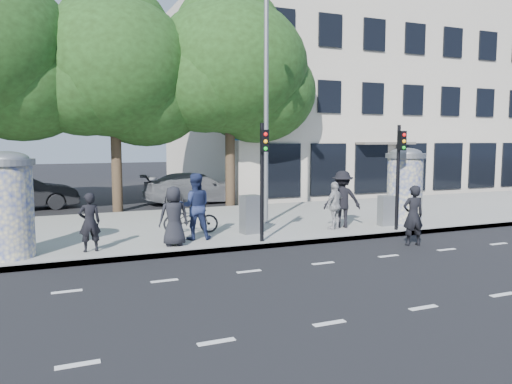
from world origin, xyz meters
name	(u,v)px	position (x,y,z in m)	size (l,w,h in m)	color
ground	(355,278)	(0.00, 0.00, 0.00)	(120.00, 120.00, 0.00)	black
sidewalk	(237,223)	(0.00, 7.50, 0.07)	(40.00, 8.00, 0.15)	gray
curb	(285,244)	(0.00, 3.55, 0.07)	(40.00, 0.10, 0.16)	slate
lane_dash_near	(423,308)	(0.00, -2.20, 0.00)	(32.00, 0.12, 0.01)	silver
lane_dash_far	(323,263)	(0.00, 1.40, 0.00)	(32.00, 0.12, 0.01)	silver
ad_column_left	(8,202)	(-7.20, 4.50, 1.54)	(1.36, 1.36, 2.65)	beige
ad_column_right	(405,184)	(5.20, 4.70, 1.54)	(1.36, 1.36, 2.65)	beige
traffic_pole_near	(263,170)	(-0.60, 3.79, 2.23)	(0.22, 0.31, 3.40)	black
traffic_pole_far	(399,166)	(4.20, 3.79, 2.23)	(0.22, 0.31, 3.40)	black
street_lamp	(267,89)	(0.80, 6.63, 4.79)	(0.25, 0.93, 8.00)	slate
tree_near_left	(114,68)	(-3.50, 12.70, 6.06)	(6.80, 6.80, 8.97)	#38281C
tree_center	(230,67)	(1.50, 12.30, 6.31)	(7.00, 7.00, 9.30)	#38281C
building	(338,96)	(12.00, 19.99, 5.99)	(20.30, 15.85, 12.00)	beige
ped_a	(174,216)	(-3.09, 4.23, 0.98)	(0.81, 0.53, 1.66)	black
ped_b	(90,222)	(-5.30, 4.37, 0.93)	(0.57, 0.37, 1.56)	black
ped_c	(195,206)	(-2.30, 4.88, 1.13)	(0.95, 0.74, 1.96)	navy
ped_d	(342,199)	(2.79, 4.90, 1.10)	(1.23, 0.71, 1.90)	black
ped_e	(335,206)	(2.38, 4.69, 0.94)	(0.92, 0.52, 1.57)	#A2A2A5
man_road	(413,215)	(3.51, 2.25, 0.88)	(0.64, 0.42, 1.77)	black
bicycle	(191,219)	(-2.15, 5.90, 0.60)	(1.71, 0.60, 0.90)	black
cabinet_left	(250,214)	(-0.44, 5.12, 0.75)	(0.57, 0.42, 1.20)	slate
cabinet_right	(386,211)	(4.37, 4.61, 0.67)	(0.50, 0.36, 1.04)	gray
car_mid	(21,192)	(-7.35, 14.85, 0.78)	(4.71, 1.64, 1.55)	black
car_right	(196,188)	(0.42, 14.23, 0.74)	(5.09, 2.07, 1.48)	slate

